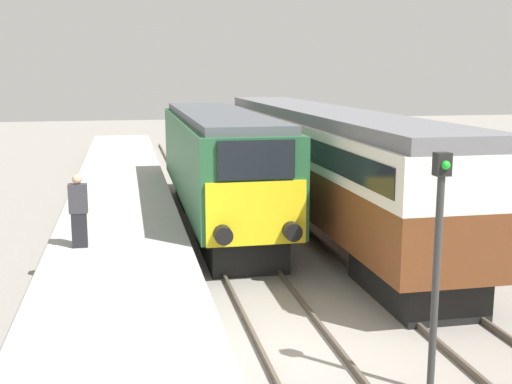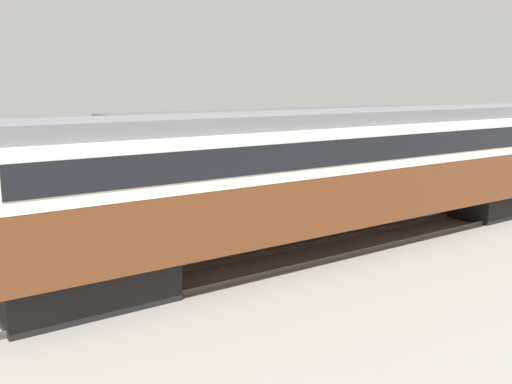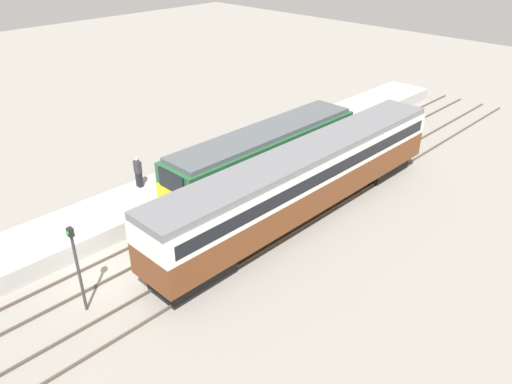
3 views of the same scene
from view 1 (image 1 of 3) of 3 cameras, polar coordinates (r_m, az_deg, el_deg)
ground_plane at (r=12.46m, az=3.78°, el=-13.91°), size 120.00×120.00×0.00m
platform_left at (r=19.50m, az=-11.96°, el=-3.52°), size 3.50×50.00×0.96m
rails_near_track at (r=16.99m, az=-0.68°, el=-6.83°), size 1.51×60.00×0.14m
rails_far_track at (r=17.92m, az=10.12°, el=-6.07°), size 1.50×60.00×0.14m
locomotive at (r=21.79m, az=-3.39°, el=2.64°), size 2.70×13.40×3.86m
passenger_carriage at (r=21.97m, az=5.63°, el=3.39°), size 2.75×19.59×3.97m
person_on_platform at (r=16.08m, az=-15.50°, el=-1.64°), size 0.44×0.26×1.79m
signal_post at (r=10.52m, az=15.83°, el=-5.34°), size 0.24×0.28×3.96m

